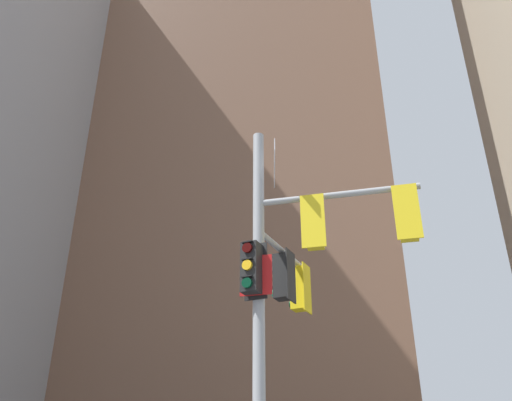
# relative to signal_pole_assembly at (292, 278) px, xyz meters

# --- Properties ---
(building_mid_block) EXTENTS (17.40, 17.40, 54.94)m
(building_mid_block) POSITION_rel_signal_pole_assembly_xyz_m (-3.62, 21.84, 22.57)
(building_mid_block) COLOR brown
(building_mid_block) RESTS_ON ground
(signal_pole_assembly) EXTENTS (3.60, 3.12, 8.16)m
(signal_pole_assembly) POSITION_rel_signal_pole_assembly_xyz_m (0.00, 0.00, 0.00)
(signal_pole_assembly) COLOR #9EA0A3
(signal_pole_assembly) RESTS_ON ground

